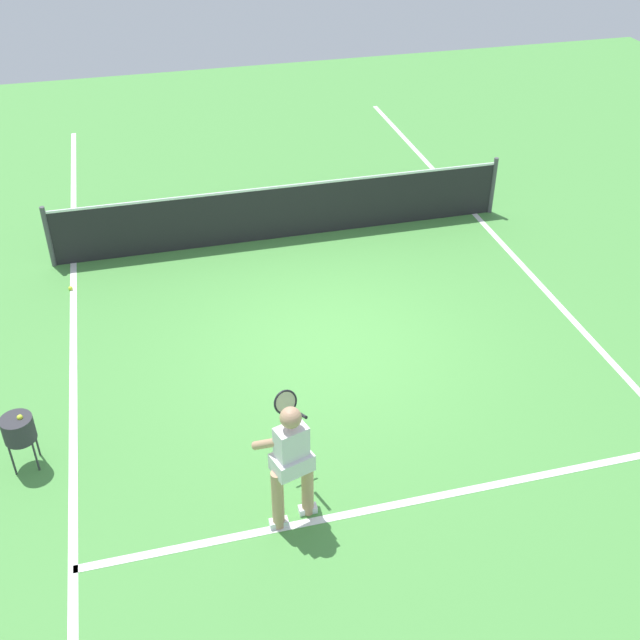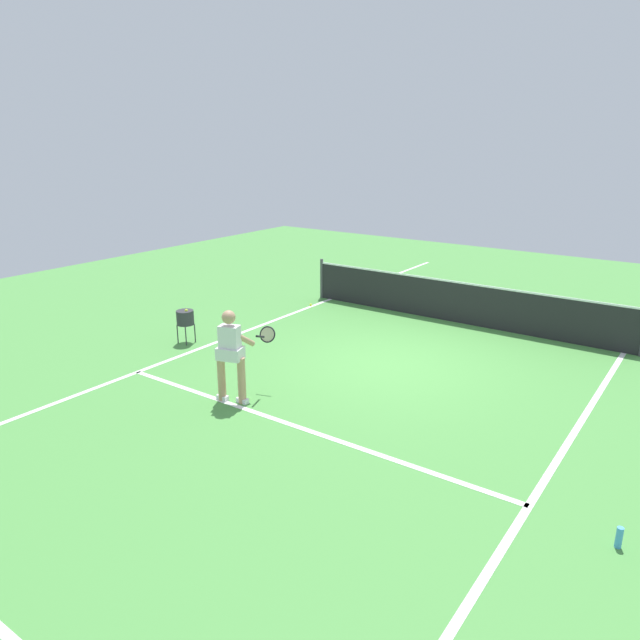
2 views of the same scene
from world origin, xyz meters
name	(u,v)px [view 2 (image 2 of 2)]	position (x,y,z in m)	size (l,w,h in m)	color
ground_plane	(390,363)	(0.00, 0.00, 0.00)	(26.34, 26.34, 0.00)	#4C9342
service_line_marking	(290,424)	(0.00, -3.11, 0.00)	(7.12, 0.10, 0.01)	white
sideline_left_marking	(251,329)	(-3.56, 0.00, 0.00)	(0.10, 18.26, 0.01)	white
sideline_right_marking	(588,410)	(3.56, 0.00, 0.00)	(0.10, 18.26, 0.01)	white
court_net	(458,302)	(0.00, 3.18, 0.49)	(7.80, 0.08, 1.06)	#4C4C51
tennis_player	(232,352)	(-1.26, -2.99, 0.85)	(0.65, 1.08, 1.55)	tan
tennis_ball_near	(311,305)	(-3.60, 2.33, 0.03)	(0.07, 0.07, 0.07)	#D1E533
ball_hopper	(185,318)	(-4.06, -1.46, 0.55)	(0.36, 0.36, 0.74)	#333338
water_bottle	(619,537)	(4.54, -3.30, 0.12)	(0.07, 0.07, 0.24)	#4C9EE5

